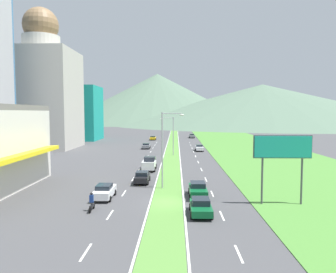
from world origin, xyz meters
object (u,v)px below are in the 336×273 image
object	(u,v)px
car_0	(201,206)
car_1	(153,138)
street_lamp_near	(165,145)
car_4	(199,148)
car_3	(104,191)
street_lamp_mid	(172,133)
car_5	(142,177)
car_2	(192,136)
billboard_roadside	(283,151)
car_6	(198,190)
motorcycle_rider	(92,203)
pickup_truck_0	(149,164)
car_7	(146,146)

from	to	relation	value
car_0	car_1	size ratio (longest dim) A/B	0.92
street_lamp_near	car_4	distance (m)	40.31
car_0	car_3	world-z (taller)	car_3
street_lamp_mid	car_3	xyz separation A→B (m)	(-6.83, -35.73, -4.04)
car_4	car_5	distance (m)	37.60
street_lamp_mid	car_2	size ratio (longest dim) A/B	1.79
car_0	car_2	distance (m)	90.29
car_2	car_0	bearing A→B (deg)	-2.23
car_2	car_4	size ratio (longest dim) A/B	0.98
car_4	billboard_roadside	bearing A→B (deg)	6.25
car_1	car_6	bearing A→B (deg)	-172.14
street_lamp_mid	car_5	bearing A→B (deg)	-97.31
billboard_roadside	car_5	size ratio (longest dim) A/B	1.61
car_3	motorcycle_rider	xyz separation A→B (m)	(-0.22, -4.54, -0.05)
street_lamp_mid	car_5	size ratio (longest dim) A/B	1.89
car_0	car_6	xyz separation A→B (m)	(0.16, 6.33, 0.06)
car_1	car_6	size ratio (longest dim) A/B	1.00
car_2	car_5	xyz separation A→B (m)	(-10.29, -76.83, 0.00)
motorcycle_rider	billboard_roadside	bearing A→B (deg)	-82.12
car_0	car_2	size ratio (longest dim) A/B	0.92
car_1	pickup_truck_0	xyz separation A→B (m)	(3.51, -57.66, 0.27)
car_4	car_7	xyz separation A→B (m)	(-13.36, 4.56, -0.03)
car_0	pickup_truck_0	size ratio (longest dim) A/B	0.79
street_lamp_mid	motorcycle_rider	bearing A→B (deg)	-99.92
pickup_truck_0	motorcycle_rider	bearing A→B (deg)	170.77
car_3	car_4	bearing A→B (deg)	-16.87
car_2	pickup_truck_0	bearing A→B (deg)	-8.60
car_6	pickup_truck_0	world-z (taller)	pickup_truck_0
car_4	motorcycle_rider	distance (m)	50.65
car_3	billboard_roadside	bearing A→B (deg)	-96.03
car_4	car_6	bearing A→B (deg)	-4.25
motorcycle_rider	car_5	bearing A→B (deg)	-15.53
billboard_roadside	pickup_truck_0	xyz separation A→B (m)	(-15.05, 19.82, -4.53)
car_2	car_3	world-z (taller)	car_3
billboard_roadside	car_6	size ratio (longest dim) A/B	1.53
street_lamp_mid	car_2	bearing A→B (deg)	82.20
car_3	car_5	xyz separation A→B (m)	(3.27, 8.03, -0.02)
car_3	street_lamp_mid	bearing A→B (deg)	-10.81
street_lamp_mid	car_6	world-z (taller)	street_lamp_mid
pickup_truck_0	street_lamp_mid	bearing A→B (deg)	-10.79
car_0	street_lamp_near	bearing A→B (deg)	-160.20
street_lamp_near	street_lamp_mid	bearing A→B (deg)	89.17
billboard_roadside	car_1	world-z (taller)	billboard_roadside
street_lamp_near	car_5	size ratio (longest dim) A/B	2.13
billboard_roadside	car_7	world-z (taller)	billboard_roadside
car_2	motorcycle_rider	bearing A→B (deg)	-8.76
car_5	pickup_truck_0	xyz separation A→B (m)	(0.15, 9.84, 0.21)
car_3	car_2	bearing A→B (deg)	-9.08
car_4	pickup_truck_0	xyz separation A→B (m)	(-9.99, -26.37, 0.20)
car_0	car_6	bearing A→B (deg)	178.56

